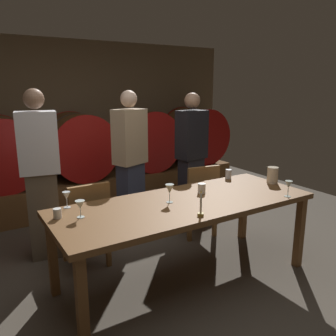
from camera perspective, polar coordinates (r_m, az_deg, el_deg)
The scene contains 22 objects.
ground_plane at distance 3.28m, azimuth 1.02°, elevation -19.19°, with size 7.37×7.37×0.00m, color #4C443A.
back_wall at distance 5.70m, azimuth -16.48°, elevation 7.46°, with size 5.67×0.24×2.45m, color brown.
barrel_shelf at distance 5.37m, azimuth -14.18°, elevation -3.72°, with size 5.10×0.90×0.44m, color brown.
wine_barrel_left at distance 5.02m, azimuth -25.95°, elevation 2.25°, with size 0.96×0.80×0.96m.
wine_barrel_center at distance 5.21m, azimuth -14.67°, elevation 3.56°, with size 0.96×0.80×0.96m.
wine_barrel_right at distance 5.62m, azimuth -4.04°, elevation 4.67°, with size 0.96×0.80×0.96m.
wine_barrel_far_right at distance 6.16m, azimuth 4.42°, elevation 5.44°, with size 0.96×0.80×0.96m.
dining_table at distance 3.11m, azimuth 2.95°, elevation -6.76°, with size 2.36×0.91×0.77m.
chair_left at distance 3.49m, azimuth -13.26°, elevation -8.49°, with size 0.40×0.40×0.88m.
chair_right at distance 4.11m, azimuth 5.12°, elevation -4.79°, with size 0.45×0.45×0.88m.
guest_left at distance 3.70m, azimuth -20.37°, elevation -1.05°, with size 0.42×0.30×1.75m.
guest_center at distance 4.17m, azimuth -6.26°, elevation 1.08°, with size 0.44×0.36×1.72m.
guest_right at distance 4.55m, azimuth 3.89°, elevation 1.94°, with size 0.41×0.29×1.69m.
candle_center at distance 2.74m, azimuth 5.44°, elevation -6.74°, with size 0.05×0.05×0.22m.
pitcher at distance 3.80m, azimuth 16.93°, elevation -1.14°, with size 0.11×0.11×0.17m.
wine_glass_far_left at distance 3.02m, azimuth -16.46°, elevation -4.51°, with size 0.07×0.07×0.14m.
wine_glass_center_left at distance 2.78m, azimuth -14.35°, elevation -6.01°, with size 0.08×0.08×0.14m.
wine_glass_center_right at distance 3.02m, azimuth 0.26°, elevation -3.58°, with size 0.08×0.08×0.17m.
wine_glass_far_right at distance 3.37m, azimuth 19.33°, elevation -2.70°, with size 0.07×0.07×0.15m.
cup_left at distance 2.84m, azimuth -17.85°, elevation -7.15°, with size 0.06×0.06×0.08m, color white.
cup_center at distance 3.32m, azimuth 5.60°, elevation -3.35°, with size 0.07×0.07×0.09m, color white.
cup_right at distance 3.87m, azimuth 9.97°, elevation -0.99°, with size 0.07×0.07×0.10m, color silver.
Camera 1 is at (-1.50, -2.32, 1.78)m, focal length 36.81 mm.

